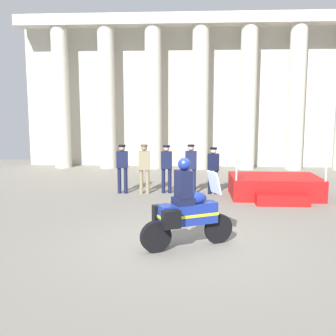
% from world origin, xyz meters
% --- Properties ---
extents(ground_plane, '(28.61, 28.61, 0.00)m').
position_xyz_m(ground_plane, '(0.00, 0.00, 0.00)').
color(ground_plane, gray).
extents(colonnade_backdrop, '(17.76, 1.64, 7.64)m').
position_xyz_m(colonnade_backdrop, '(0.46, 11.82, 4.03)').
color(colonnade_backdrop, beige).
rests_on(colonnade_backdrop, ground_plane).
extents(reviewing_stand, '(2.87, 2.48, 1.59)m').
position_xyz_m(reviewing_stand, '(2.85, 4.88, 0.33)').
color(reviewing_stand, '#B71414').
rests_on(reviewing_stand, ground_plane).
extents(officer_in_row_0, '(0.39, 0.24, 1.68)m').
position_xyz_m(officer_in_row_0, '(-2.28, 5.16, 0.99)').
color(officer_in_row_0, '#141938').
rests_on(officer_in_row_0, ground_plane).
extents(officer_in_row_1, '(0.39, 0.24, 1.69)m').
position_xyz_m(officer_in_row_1, '(-1.52, 5.16, 1.00)').
color(officer_in_row_1, '#847A5B').
rests_on(officer_in_row_1, ground_plane).
extents(officer_in_row_2, '(0.39, 0.24, 1.66)m').
position_xyz_m(officer_in_row_2, '(-0.77, 5.31, 0.98)').
color(officer_in_row_2, '#141938').
rests_on(officer_in_row_2, ground_plane).
extents(officer_in_row_3, '(0.39, 0.24, 1.70)m').
position_xyz_m(officer_in_row_3, '(0.07, 5.19, 1.00)').
color(officer_in_row_3, '#191E42').
rests_on(officer_in_row_3, ground_plane).
extents(officer_in_row_4, '(0.39, 0.24, 1.60)m').
position_xyz_m(officer_in_row_4, '(0.83, 5.24, 0.95)').
color(officer_in_row_4, black).
rests_on(officer_in_row_4, ground_plane).
extents(motorcycle_with_rider, '(1.92, 1.13, 1.90)m').
position_xyz_m(motorcycle_with_rider, '(-0.01, -0.24, 0.79)').
color(motorcycle_with_rider, black).
rests_on(motorcycle_with_rider, ground_plane).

